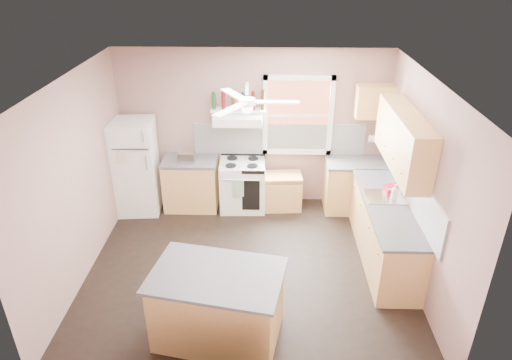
{
  "coord_description": "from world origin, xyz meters",
  "views": [
    {
      "loc": [
        0.25,
        -5.24,
        4.1
      ],
      "look_at": [
        0.1,
        0.3,
        1.25
      ],
      "focal_mm": 32.0,
      "sensor_mm": 36.0,
      "label": 1
    }
  ],
  "objects_px": {
    "refrigerator": "(136,167)",
    "stove": "(243,185)",
    "cart": "(282,191)",
    "toaster": "(187,158)",
    "island": "(218,307)"
  },
  "relations": [
    {
      "from": "toaster",
      "to": "stove",
      "type": "relative_size",
      "value": 0.33
    },
    {
      "from": "stove",
      "to": "island",
      "type": "xyz_separation_m",
      "value": [
        -0.12,
        -2.99,
        0.0
      ]
    },
    {
      "from": "refrigerator",
      "to": "stove",
      "type": "xyz_separation_m",
      "value": [
        1.77,
        0.12,
        -0.38
      ]
    },
    {
      "from": "refrigerator",
      "to": "cart",
      "type": "bearing_deg",
      "value": -1.81
    },
    {
      "from": "refrigerator",
      "to": "toaster",
      "type": "distance_m",
      "value": 0.89
    },
    {
      "from": "toaster",
      "to": "stove",
      "type": "distance_m",
      "value": 1.07
    },
    {
      "from": "island",
      "to": "stove",
      "type": "bearing_deg",
      "value": 98.65
    },
    {
      "from": "island",
      "to": "cart",
      "type": "bearing_deg",
      "value": 85.79
    },
    {
      "from": "toaster",
      "to": "island",
      "type": "distance_m",
      "value": 3.03
    },
    {
      "from": "toaster",
      "to": "stove",
      "type": "xyz_separation_m",
      "value": [
        0.91,
        0.12,
        -0.56
      ]
    },
    {
      "from": "toaster",
      "to": "island",
      "type": "bearing_deg",
      "value": -71.19
    },
    {
      "from": "refrigerator",
      "to": "cart",
      "type": "xyz_separation_m",
      "value": [
        2.46,
        0.12,
        -0.49
      ]
    },
    {
      "from": "cart",
      "to": "island",
      "type": "height_order",
      "value": "island"
    },
    {
      "from": "island",
      "to": "refrigerator",
      "type": "bearing_deg",
      "value": 130.93
    },
    {
      "from": "stove",
      "to": "toaster",
      "type": "bearing_deg",
      "value": -174.55
    }
  ]
}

